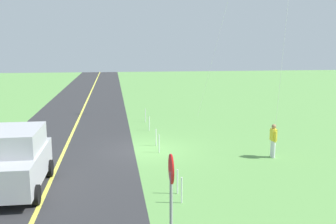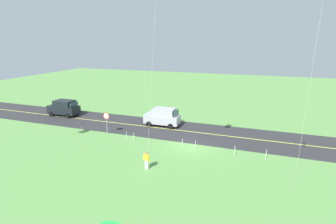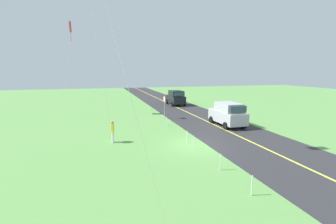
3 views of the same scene
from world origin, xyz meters
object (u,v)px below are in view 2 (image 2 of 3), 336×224
Objects in this scene: car_suv_foreground at (163,117)px; car_parked_east_far at (64,108)px; stop_sign at (107,119)px; person_adult_near at (146,160)px.

car_suv_foreground is 14.90m from car_parked_east_far.
person_adult_near is at bearing 141.55° from stop_sign.
car_suv_foreground is at bearing -178.19° from car_parked_east_far.
stop_sign is 1.60× the size of person_adult_near.
stop_sign is (4.96, 4.96, 0.65)m from car_suv_foreground.
car_parked_east_far is (14.89, 0.47, 0.00)m from car_suv_foreground.
stop_sign reaches higher than car_parked_east_far.
car_parked_east_far is at bearing 1.81° from car_suv_foreground.
car_suv_foreground is at bearing -50.66° from person_adult_near.
car_parked_east_far is at bearing -24.33° from stop_sign.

